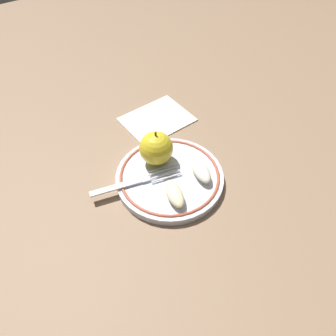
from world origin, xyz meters
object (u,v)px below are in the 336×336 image
(apple_red_whole, at_px, (158,147))
(apple_slice_back, at_px, (201,171))
(apple_slice_front, at_px, (174,194))
(plate, at_px, (168,178))
(napkin_folded, at_px, (157,119))
(fork, at_px, (133,182))

(apple_red_whole, height_order, apple_slice_back, apple_red_whole)
(apple_slice_front, distance_m, apple_slice_back, 0.07)
(plate, relative_size, napkin_folded, 1.39)
(apple_slice_back, height_order, fork, apple_slice_back)
(napkin_folded, bearing_deg, plate, -26.66)
(apple_slice_front, height_order, napkin_folded, apple_slice_front)
(plate, relative_size, apple_slice_back, 3.24)
(apple_slice_front, relative_size, napkin_folded, 0.43)
(fork, bearing_deg, apple_red_whole, 32.13)
(napkin_folded, bearing_deg, apple_slice_front, -25.67)
(apple_slice_front, bearing_deg, fork, 46.07)
(plate, height_order, fork, fork)
(apple_slice_front, bearing_deg, plate, -7.51)
(fork, bearing_deg, napkin_folded, 58.25)
(plate, xyz_separation_m, fork, (-0.02, -0.06, 0.01))
(apple_slice_front, xyz_separation_m, fork, (-0.07, -0.04, -0.01))
(apple_red_whole, distance_m, fork, 0.08)
(plate, distance_m, fork, 0.07)
(plate, bearing_deg, apple_slice_front, -22.21)
(apple_red_whole, bearing_deg, fork, -71.66)
(apple_red_whole, relative_size, apple_slice_back, 1.15)
(apple_red_whole, height_order, napkin_folded, apple_red_whole)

